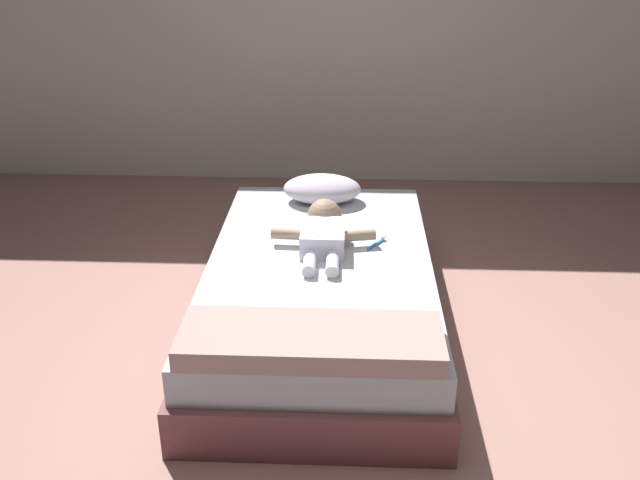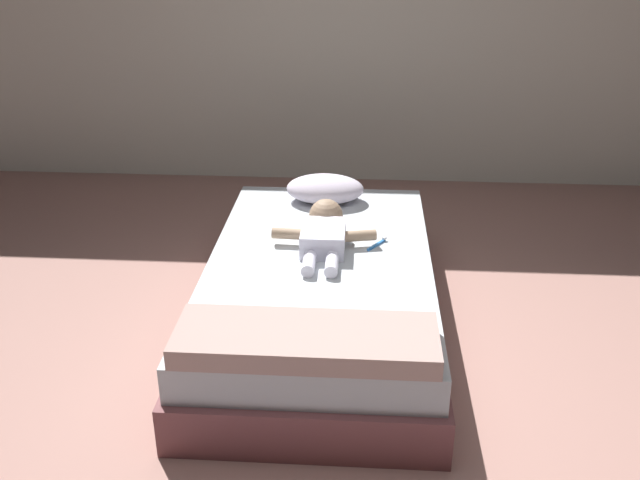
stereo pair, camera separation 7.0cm
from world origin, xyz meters
The scene contains 7 objects.
ground_plane centered at (0.00, 0.00, 0.00)m, with size 8.00×8.00×0.00m, color #A7786E.
wall_behind_bed centered at (0.00, 3.00, 1.26)m, with size 8.00×0.12×2.51m, color silver.
bed centered at (-0.13, 0.72, 0.19)m, with size 1.14×2.03×0.39m.
pillow centered at (-0.16, 1.48, 0.47)m, with size 0.45×0.31×0.16m.
baby centered at (-0.12, 0.89, 0.46)m, with size 0.54×0.63×0.18m.
toothbrush centered at (0.15, 0.89, 0.40)m, with size 0.10×0.14×0.02m.
blanket centered at (-0.13, -0.08, 0.43)m, with size 1.02×0.35×0.09m.
Camera 1 is at (0.01, -2.38, 1.94)m, focal length 39.50 mm.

